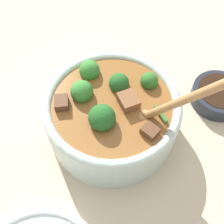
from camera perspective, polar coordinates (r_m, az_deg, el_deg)
name	(u,v)px	position (r m, az deg, el deg)	size (l,w,h in m)	color
ground_plane	(112,129)	(0.52, 0.00, -3.45)	(4.00, 4.00, 0.00)	#C6B293
stew_bowl	(112,113)	(0.48, 0.02, -0.28)	(0.23, 0.31, 0.27)	#B2C6BC
condiment_bowl	(218,95)	(0.58, 20.82, 3.28)	(0.10, 0.10, 0.03)	#232833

